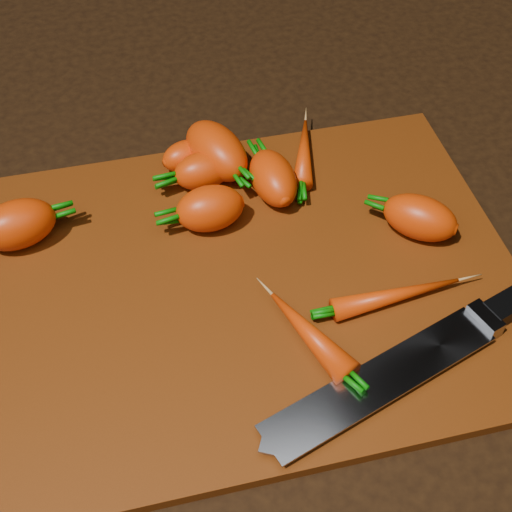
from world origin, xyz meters
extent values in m
cube|color=black|center=(0.00, 0.00, -0.01)|extent=(2.00, 2.00, 0.01)
cube|color=#74300B|center=(0.00, 0.00, 0.01)|extent=(0.50, 0.40, 0.01)
ellipsoid|color=#E93600|center=(-0.22, 0.10, 0.04)|extent=(0.09, 0.07, 0.05)
ellipsoid|color=#E93600|center=(-0.03, 0.08, 0.04)|extent=(0.07, 0.05, 0.05)
ellipsoid|color=#E93600|center=(-0.01, 0.16, 0.04)|extent=(0.08, 0.10, 0.05)
ellipsoid|color=#E93600|center=(0.04, 0.11, 0.03)|extent=(0.05, 0.08, 0.05)
ellipsoid|color=#E93600|center=(-0.03, 0.14, 0.03)|extent=(0.07, 0.05, 0.04)
ellipsoid|color=#E93600|center=(-0.04, 0.17, 0.03)|extent=(0.06, 0.05, 0.03)
ellipsoid|color=#E93600|center=(0.17, 0.02, 0.03)|extent=(0.09, 0.08, 0.04)
ellipsoid|color=#E93600|center=(0.09, 0.15, 0.02)|extent=(0.05, 0.11, 0.02)
ellipsoid|color=#E93600|center=(0.12, -0.06, 0.02)|extent=(0.13, 0.03, 0.02)
ellipsoid|color=#E93600|center=(0.03, -0.08, 0.03)|extent=(0.07, 0.11, 0.03)
cube|color=gray|center=(-0.03, -0.18, 0.02)|extent=(0.23, 0.11, 0.00)
cube|color=gray|center=(0.08, -0.14, 0.02)|extent=(0.03, 0.04, 0.02)
cube|color=black|center=(0.15, -0.12, 0.02)|extent=(0.13, 0.06, 0.02)
cylinder|color=#B2B2B7|center=(0.13, -0.12, 0.03)|extent=(0.01, 0.01, 0.00)
camera|label=1|loc=(-0.10, -0.42, 0.54)|focal=50.00mm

